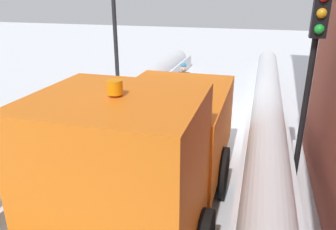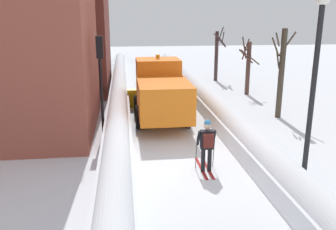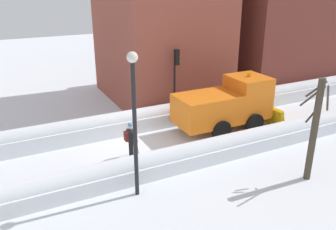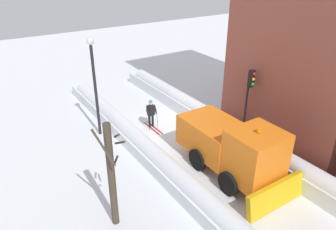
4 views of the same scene
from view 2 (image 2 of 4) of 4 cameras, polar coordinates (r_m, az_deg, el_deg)
name	(u,v)px [view 2 (image 2 of 4)]	position (r m, az deg, el deg)	size (l,w,h in m)	color
ground_plane	(160,101)	(21.84, -1.36, 2.20)	(80.00, 80.00, 0.00)	white
snowbank_left	(119,93)	(21.61, -7.78, 3.52)	(1.10, 36.00, 1.26)	white
snowbank_right	(199,92)	(22.09, 4.91, 3.63)	(1.10, 36.00, 1.11)	white
building_concrete_far	(59,17)	(34.01, -16.89, 14.71)	(6.72, 6.46, 9.83)	gray
plow_truck	(161,92)	(17.40, -1.15, 3.72)	(3.20, 5.98, 3.12)	orange
skier	(207,143)	(11.85, 6.19, -4.50)	(0.62, 1.80, 1.81)	black
traffic_light_pole	(100,67)	(15.30, -10.68, 7.52)	(0.28, 0.42, 4.23)	black
street_lamp	(315,67)	(11.49, 22.37, 7.04)	(0.40, 0.40, 5.71)	black
bare_tree_near	(281,72)	(18.79, 17.53, 6.53)	(1.02, 1.18, 4.44)	#42382C
bare_tree_mid	(248,66)	(23.97, 12.57, 7.56)	(1.25, 1.27, 3.71)	#4E342B
bare_tree_far	(217,54)	(28.83, 7.77, 9.53)	(1.22, 1.40, 4.21)	#3E2D2D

